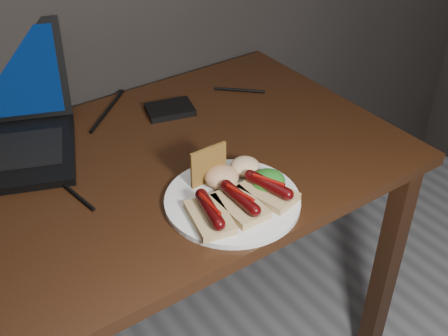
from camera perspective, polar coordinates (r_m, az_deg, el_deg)
The scene contains 11 objects.
desk at distance 1.28m, azimuth -11.89°, elevation -4.75°, with size 1.40×0.70×0.75m.
hard_drive at distance 1.46m, azimuth -5.52°, elevation 5.94°, with size 0.12×0.08×0.02m, color black.
desk_cables at distance 1.35m, azimuth -14.41°, elevation 1.99°, with size 0.94×0.43×0.01m.
plate at distance 1.15m, azimuth 0.86°, elevation -3.32°, with size 0.28×0.28×0.01m, color silver.
bread_sausage_left at distance 1.08m, azimuth -1.44°, elevation -4.65°, with size 0.09×0.13×0.04m.
bread_sausage_center at distance 1.10m, azimuth 1.63°, elevation -3.51°, with size 0.07×0.12×0.04m.
bread_sausage_right at distance 1.14m, azimuth 4.51°, elevation -2.18°, with size 0.10×0.13×0.04m.
crispbread at distance 1.16m, azimuth -1.59°, elevation 0.31°, with size 0.09×0.01×0.09m, color olive.
salad_greens at distance 1.16m, azimuth 4.54°, elevation -1.28°, with size 0.07×0.07×0.04m, color #115917.
salsa_mound at distance 1.17m, azimuth -0.26°, elevation -0.86°, with size 0.07×0.07×0.04m, color #9E2E0F.
coleslaw_mound at distance 1.20m, azimuth 2.14°, elevation 0.16°, with size 0.06×0.06×0.04m, color beige.
Camera 1 is at (-0.33, 0.45, 1.48)m, focal length 45.00 mm.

